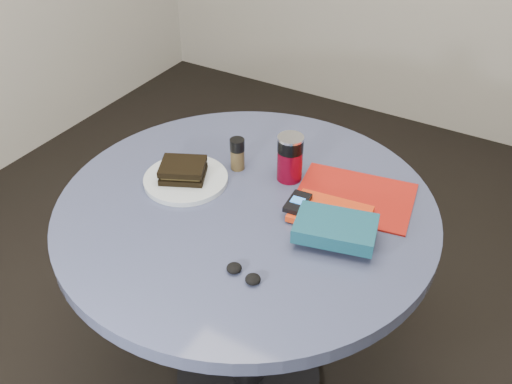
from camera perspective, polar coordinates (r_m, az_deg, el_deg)
The scene contains 11 objects.
ground at distance 2.04m, azimuth -0.76°, elevation -18.02°, with size 4.00×4.00×0.00m, color black.
table at distance 1.60m, azimuth -0.93°, elevation -5.81°, with size 1.00×1.00×0.75m.
plate at distance 1.58m, azimuth -7.03°, elevation 1.27°, with size 0.23×0.23×0.01m, color silver.
sandwich at distance 1.57m, azimuth -7.31°, elevation 2.18°, with size 0.15×0.14×0.04m.
soda_can at distance 1.55m, azimuth 3.42°, elevation 3.43°, with size 0.08×0.08×0.13m.
pepper_grinder at distance 1.60m, azimuth -1.87°, elevation 3.84°, with size 0.05×0.05×0.10m.
magazine at distance 1.54m, azimuth 9.83°, elevation -0.48°, with size 0.30×0.23×0.01m, color #9D150E.
red_book at distance 1.45m, azimuth 7.44°, elevation -2.18°, with size 0.19×0.13×0.02m, color red.
novel at distance 1.37m, azimuth 7.97°, elevation -3.61°, with size 0.19×0.12×0.04m, color #114254.
mp3_player at distance 1.45m, azimuth 4.18°, elevation -1.07°, with size 0.06×0.09×0.02m.
headphones at distance 1.29m, azimuth -1.27°, elevation -8.16°, with size 0.09×0.05×0.02m.
Camera 1 is at (0.62, -1.00, 1.67)m, focal length 40.00 mm.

